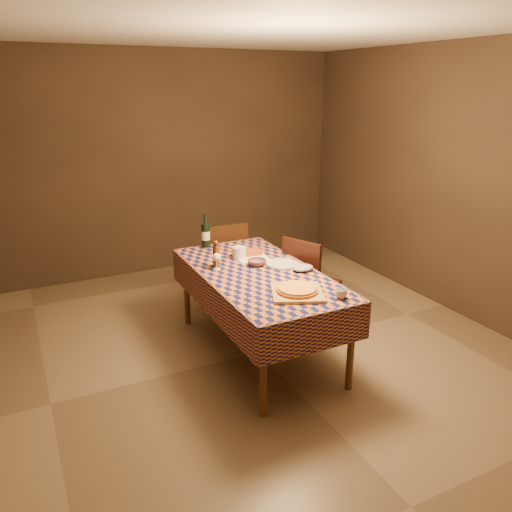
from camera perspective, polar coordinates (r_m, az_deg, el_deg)
name	(u,v)px	position (r m, az deg, el deg)	size (l,w,h in m)	color
room	(259,206)	(4.08, 0.31, 5.78)	(5.00, 5.10, 2.70)	brown
dining_table	(259,280)	(4.28, 0.30, -2.81)	(0.94, 1.84, 0.77)	brown
cutting_board	(297,293)	(3.83, 4.71, -4.19)	(0.38, 0.38, 0.02)	tan
pizza	(297,289)	(3.81, 4.72, -3.81)	(0.33, 0.33, 0.03)	#A7541B
pepper_mill	(216,255)	(4.35, -4.58, 0.14)	(0.07, 0.07, 0.24)	#532513
bowl	(257,263)	(4.40, 0.09, -0.75)	(0.16, 0.16, 0.05)	#664A55
wine_glass	(217,258)	(4.30, -4.53, -0.22)	(0.08, 0.08, 0.15)	white
wine_bottle	(206,235)	(4.90, -5.77, 2.44)	(0.10, 0.10, 0.33)	black
deli_tub	(239,253)	(4.58, -1.93, 0.40)	(0.13, 0.13, 0.11)	silver
takeout_container	(250,252)	(4.68, -0.64, 0.44)	(0.19, 0.13, 0.05)	#B04117
white_plate	(282,264)	(4.43, 2.99, -0.90)	(0.28, 0.28, 0.02)	silver
tumbler	(341,294)	(3.79, 9.70, -4.28)	(0.09, 0.09, 0.07)	silver
flour_patch	(253,259)	(4.57, -0.30, -0.31)	(0.29, 0.22, 0.00)	silver
flour_bag	(303,268)	(4.29, 5.39, -1.34)	(0.19, 0.14, 0.05)	#929ABB
chair_far	(225,259)	(5.31, -3.53, -0.38)	(0.44, 0.45, 0.93)	black
chair_right	(308,279)	(4.81, 5.92, -2.59)	(0.56, 0.55, 0.93)	black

